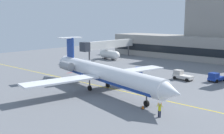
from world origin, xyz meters
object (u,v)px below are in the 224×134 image
(regional_jet, at_px, (102,73))
(pushback_tractor, at_px, (139,72))
(marshaller, at_px, (160,110))
(fuel_tank, at_px, (109,54))
(baggage_tug, at_px, (182,75))
(belt_loader, at_px, (216,77))

(regional_jet, bearing_deg, pushback_tractor, 97.35)
(regional_jet, xyz_separation_m, pushback_tractor, (-1.72, 13.34, -2.06))
(marshaller, bearing_deg, fuel_tank, 138.96)
(baggage_tug, relative_size, belt_loader, 1.02)
(belt_loader, bearing_deg, fuel_tank, 166.43)
(pushback_tractor, distance_m, fuel_tank, 26.81)
(pushback_tractor, xyz_separation_m, belt_loader, (14.14, 6.48, -0.13))
(regional_jet, distance_m, baggage_tug, 18.21)
(fuel_tank, height_order, marshaller, fuel_tank)
(regional_jet, relative_size, pushback_tractor, 9.93)
(pushback_tractor, height_order, belt_loader, pushback_tractor)
(pushback_tractor, height_order, fuel_tank, fuel_tank)
(baggage_tug, height_order, pushback_tractor, pushback_tractor)
(pushback_tractor, xyz_separation_m, fuel_tank, (-22.07, 15.21, 0.57))
(baggage_tug, xyz_separation_m, fuel_tank, (-30.34, 11.70, 0.66))
(belt_loader, distance_m, marshaller, 24.86)
(baggage_tug, height_order, marshaller, marshaller)
(regional_jet, relative_size, belt_loader, 8.14)
(pushback_tractor, bearing_deg, baggage_tug, 23.03)
(marshaller, bearing_deg, regional_jet, 161.39)
(baggage_tug, distance_m, fuel_tank, 32.52)
(belt_loader, bearing_deg, baggage_tug, -153.21)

